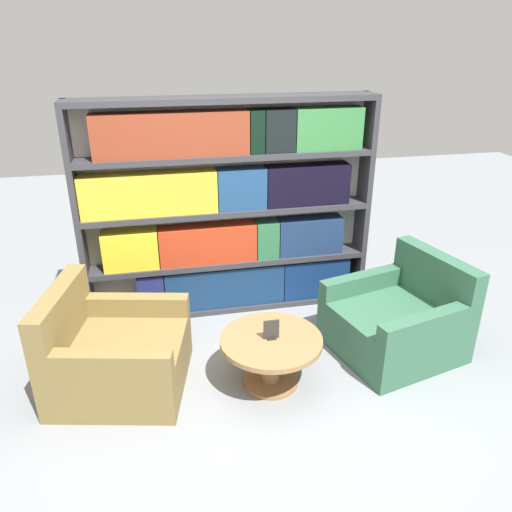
# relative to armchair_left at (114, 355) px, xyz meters

# --- Properties ---
(ground_plane) EXTENTS (14.00, 14.00, 0.00)m
(ground_plane) POSITION_rel_armchair_left_xyz_m (1.04, -0.47, -0.27)
(ground_plane) COLOR gray
(bookshelf) EXTENTS (2.64, 0.30, 1.99)m
(bookshelf) POSITION_rel_armchair_left_xyz_m (1.05, 1.01, 0.71)
(bookshelf) COLOR silver
(bookshelf) RESTS_ON ground_plane
(armchair_left) EXTENTS (1.11, 1.07, 0.81)m
(armchair_left) POSITION_rel_armchair_left_xyz_m (0.00, 0.00, 0.00)
(armchair_left) COLOR olive
(armchair_left) RESTS_ON ground_plane
(armchair_right) EXTENTS (1.13, 1.09, 0.81)m
(armchair_right) POSITION_rel_armchair_left_xyz_m (2.30, 0.00, 0.00)
(armchair_right) COLOR #336047
(armchair_right) RESTS_ON ground_plane
(coffee_table) EXTENTS (0.76, 0.76, 0.41)m
(coffee_table) POSITION_rel_armchair_left_xyz_m (1.15, -0.23, 0.02)
(coffee_table) COLOR olive
(coffee_table) RESTS_ON ground_plane
(table_sign) EXTENTS (0.12, 0.06, 0.15)m
(table_sign) POSITION_rel_armchair_left_xyz_m (1.15, -0.23, 0.20)
(table_sign) COLOR black
(table_sign) RESTS_ON coffee_table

